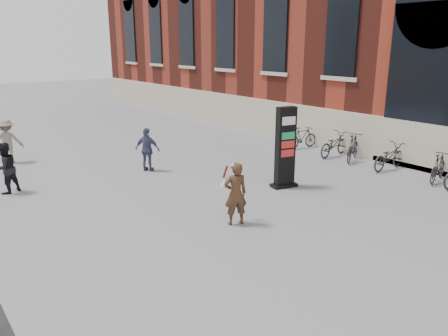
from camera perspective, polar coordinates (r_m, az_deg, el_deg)
ground at (r=11.10m, az=-0.97°, el=-8.47°), size 100.00×100.00×0.00m
info_pylon at (r=14.33m, az=8.00°, el=2.63°), size 0.92×0.60×2.66m
woman at (r=11.32m, az=1.51°, el=-3.27°), size 0.77×0.74×1.69m
pedestrian_a at (r=15.35m, az=-26.67°, el=-0.02°), size 0.97×0.88×1.63m
pedestrian_b at (r=19.36m, az=-26.44°, el=3.19°), size 1.28×0.97×1.75m
pedestrian_c at (r=16.41m, az=-9.96°, el=2.38°), size 0.90×1.00×1.63m
bike_3 at (r=16.68m, az=26.19°, el=0.08°), size 1.74×0.83×1.01m
bike_4 at (r=17.55m, az=20.75°, el=1.39°), size 1.90×0.69×0.99m
bike_5 at (r=18.43m, az=16.46°, el=2.62°), size 1.89×1.24×1.10m
bike_6 at (r=19.00m, az=14.15°, el=3.03°), size 2.00×0.92×1.01m
bike_7 at (r=20.14m, az=10.18°, el=3.94°), size 1.68×0.67×0.98m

